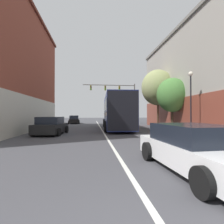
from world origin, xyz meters
name	(u,v)px	position (x,y,z in m)	size (l,w,h in m)	color
lane_center_line	(102,130)	(0.00, 16.35, 0.00)	(0.14, 44.70, 0.01)	silver
building_right_storefront	(214,80)	(11.88, 15.92, 5.30)	(9.19, 18.50, 10.37)	#9E998E
bus	(117,111)	(1.67, 17.55, 1.99)	(3.26, 10.86, 3.55)	navy
hatchback_foreground	(197,149)	(1.96, 3.37, 0.63)	(2.30, 4.69, 1.30)	silver
parked_car_left_near	(74,120)	(-4.14, 29.73, 0.65)	(2.13, 4.04, 1.40)	black
parked_car_left_mid	(51,126)	(-4.26, 13.07, 0.66)	(2.36, 4.13, 1.40)	black
traffic_signal_gantry	(118,94)	(3.45, 28.69, 5.21)	(9.10, 0.36, 6.96)	#514C47
street_lamp	(191,96)	(6.43, 11.13, 2.97)	(0.35, 0.35, 4.85)	black
street_tree_near	(172,95)	(6.85, 15.06, 3.50)	(3.06, 2.75, 5.19)	#3D2D1E
street_tree_far	(158,88)	(6.57, 18.16, 4.71)	(3.76, 3.39, 6.79)	#4C3823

